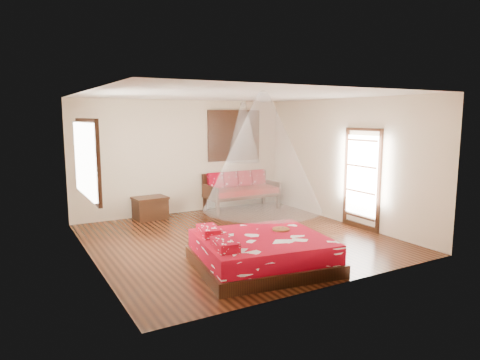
% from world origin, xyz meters
% --- Properties ---
extents(room, '(5.54, 5.54, 2.84)m').
position_xyz_m(room, '(0.00, 0.00, 1.40)').
color(room, black).
rests_on(room, ground).
extents(bed, '(2.32, 2.15, 0.64)m').
position_xyz_m(bed, '(-0.45, -1.60, 0.25)').
color(bed, black).
rests_on(bed, floor).
extents(daybed, '(1.91, 0.85, 0.97)m').
position_xyz_m(daybed, '(1.43, 2.39, 0.52)').
color(daybed, black).
rests_on(daybed, floor).
extents(storage_chest, '(0.81, 0.62, 0.53)m').
position_xyz_m(storage_chest, '(-0.98, 2.45, 0.27)').
color(storage_chest, black).
rests_on(storage_chest, floor).
extents(shutter_panel, '(1.52, 0.06, 1.32)m').
position_xyz_m(shutter_panel, '(1.43, 2.72, 1.90)').
color(shutter_panel, black).
rests_on(shutter_panel, wall_back).
extents(window_left, '(0.10, 1.74, 1.34)m').
position_xyz_m(window_left, '(-2.71, 0.20, 1.70)').
color(window_left, black).
rests_on(window_left, wall_left).
extents(glazed_door, '(0.08, 1.02, 2.16)m').
position_xyz_m(glazed_door, '(2.72, -0.60, 1.07)').
color(glazed_door, black).
rests_on(glazed_door, floor).
extents(wine_tray, '(0.29, 0.29, 0.23)m').
position_xyz_m(wine_tray, '(0.05, -1.42, 0.56)').
color(wine_tray, brown).
rests_on(wine_tray, bed).
extents(mosquito_net_main, '(1.87, 1.87, 1.80)m').
position_xyz_m(mosquito_net_main, '(-0.44, -1.60, 1.85)').
color(mosquito_net_main, white).
rests_on(mosquito_net_main, ceiling).
extents(mosquito_net_daybed, '(0.85, 0.85, 1.50)m').
position_xyz_m(mosquito_net_daybed, '(1.43, 2.25, 2.00)').
color(mosquito_net_daybed, white).
rests_on(mosquito_net_daybed, ceiling).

